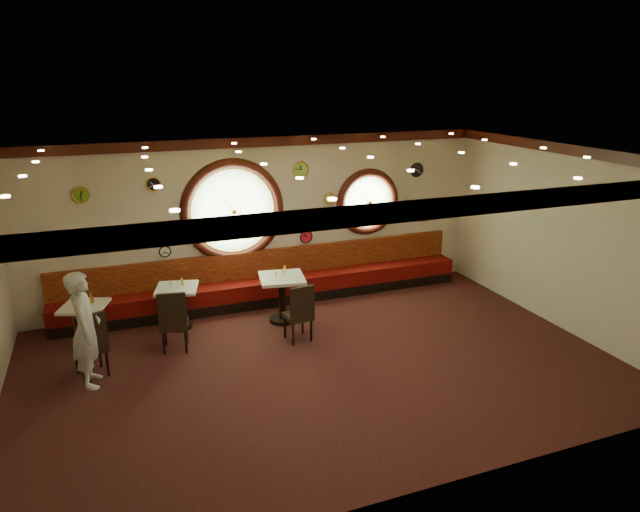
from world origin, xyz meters
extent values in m
cube|color=#331113|center=(0.00, 0.00, 0.00)|extent=(9.00, 6.00, 0.00)
cube|color=gold|center=(0.00, 0.00, 3.20)|extent=(9.00, 6.00, 0.02)
cube|color=beige|center=(0.00, 3.00, 1.60)|extent=(9.00, 0.02, 3.20)
cube|color=beige|center=(0.00, -3.00, 1.60)|extent=(9.00, 0.02, 3.20)
cube|color=beige|center=(4.50, 0.00, 1.60)|extent=(0.02, 6.00, 3.20)
cube|color=#39110A|center=(0.00, 2.95, 3.11)|extent=(9.00, 0.10, 0.18)
cube|color=#39110A|center=(0.00, -2.95, 3.11)|extent=(9.00, 0.10, 0.18)
cube|color=#39110A|center=(4.45, 0.00, 3.11)|extent=(0.10, 6.00, 0.18)
cube|color=black|center=(0.00, 2.72, 0.10)|extent=(8.00, 0.55, 0.20)
cube|color=#5D0907|center=(0.00, 2.72, 0.35)|extent=(8.00, 0.55, 0.30)
cube|color=#620709|center=(0.00, 2.94, 0.75)|extent=(8.00, 0.10, 0.55)
cylinder|color=#91CA79|center=(-0.60, 3.00, 1.85)|extent=(1.66, 0.02, 1.66)
torus|color=#39110A|center=(-0.60, 2.98, 1.85)|extent=(1.98, 0.18, 1.98)
torus|color=gold|center=(-0.60, 2.95, 1.85)|extent=(1.61, 0.03, 1.61)
cylinder|color=#91CA79|center=(2.20, 3.00, 1.80)|extent=(1.10, 0.02, 1.10)
torus|color=#39110A|center=(2.20, 2.98, 1.80)|extent=(1.38, 0.18, 1.38)
torus|color=gold|center=(2.20, 2.95, 1.80)|extent=(1.09, 0.03, 1.09)
cylinder|color=yellow|center=(-2.30, 2.96, 1.50)|extent=(0.36, 0.03, 0.36)
cylinder|color=white|center=(-1.90, 2.96, 1.20)|extent=(0.20, 0.03, 0.20)
cylinder|color=red|center=(-3.60, 2.96, 1.55)|extent=(0.32, 0.03, 0.32)
cylinder|color=silver|center=(3.55, 2.96, 1.45)|extent=(0.34, 0.03, 0.34)
cylinder|color=#69AA22|center=(-3.20, 2.96, 2.35)|extent=(0.26, 0.03, 0.26)
cylinder|color=black|center=(-2.00, 2.96, 2.45)|extent=(0.24, 0.03, 0.24)
cylinder|color=#EEEB4F|center=(1.35, 2.96, 1.95)|extent=(0.22, 0.03, 0.22)
cylinder|color=red|center=(0.85, 2.96, 1.20)|extent=(0.24, 0.03, 0.24)
cylinder|color=black|center=(3.30, 2.96, 2.40)|extent=(0.28, 0.03, 0.28)
cylinder|color=#89C03C|center=(0.75, 2.96, 2.55)|extent=(0.30, 0.03, 0.30)
cylinder|color=black|center=(-3.33, 1.97, 0.03)|extent=(0.42, 0.42, 0.06)
cylinder|color=black|center=(-3.33, 1.97, 0.36)|extent=(0.11, 0.11, 0.67)
cube|color=silver|center=(-3.33, 1.97, 0.71)|extent=(0.86, 0.86, 0.05)
cylinder|color=black|center=(-1.83, 2.18, 0.03)|extent=(0.44, 0.44, 0.06)
cylinder|color=black|center=(-1.83, 2.18, 0.38)|extent=(0.12, 0.12, 0.70)
cube|color=silver|center=(-1.83, 2.18, 0.74)|extent=(0.85, 0.85, 0.05)
cylinder|color=black|center=(-0.03, 1.80, 0.03)|extent=(0.49, 0.49, 0.07)
cylinder|color=black|center=(-0.03, 1.80, 0.42)|extent=(0.13, 0.13, 0.78)
cube|color=silver|center=(-0.03, 1.80, 0.83)|extent=(0.90, 0.90, 0.06)
cube|color=black|center=(-3.27, 0.94, 0.44)|extent=(0.55, 0.55, 0.08)
cube|color=black|center=(-3.22, 0.76, 0.76)|extent=(0.44, 0.18, 0.57)
cube|color=black|center=(-2.00, 1.36, 0.44)|extent=(0.51, 0.51, 0.08)
cube|color=black|center=(-2.03, 1.17, 0.76)|extent=(0.44, 0.13, 0.57)
cube|color=black|center=(-0.01, 0.98, 0.42)|extent=(0.47, 0.47, 0.07)
cube|color=black|center=(0.01, 0.79, 0.74)|extent=(0.43, 0.10, 0.55)
cylinder|color=silver|center=(-3.39, 2.06, 0.78)|extent=(0.03, 0.03, 0.09)
cylinder|color=silver|center=(-1.92, 2.19, 0.81)|extent=(0.03, 0.03, 0.10)
cylinder|color=silver|center=(-0.14, 1.80, 0.90)|extent=(0.03, 0.03, 0.09)
cylinder|color=silver|center=(-3.27, 1.90, 0.79)|extent=(0.04, 0.04, 0.10)
cylinder|color=silver|center=(-1.79, 2.21, 0.81)|extent=(0.03, 0.03, 0.09)
cylinder|color=silver|center=(-0.03, 1.79, 0.91)|extent=(0.04, 0.04, 0.11)
cylinder|color=gold|center=(-3.20, 2.03, 0.82)|extent=(0.06, 0.06, 0.18)
cylinder|color=gold|center=(-1.72, 2.24, 0.84)|extent=(0.04, 0.04, 0.14)
cylinder|color=gold|center=(0.08, 1.95, 0.93)|extent=(0.05, 0.05, 0.15)
imported|color=silver|center=(-3.28, 0.67, 0.86)|extent=(0.46, 0.66, 1.72)
camera|label=1|loc=(-2.83, -7.37, 4.29)|focal=32.00mm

